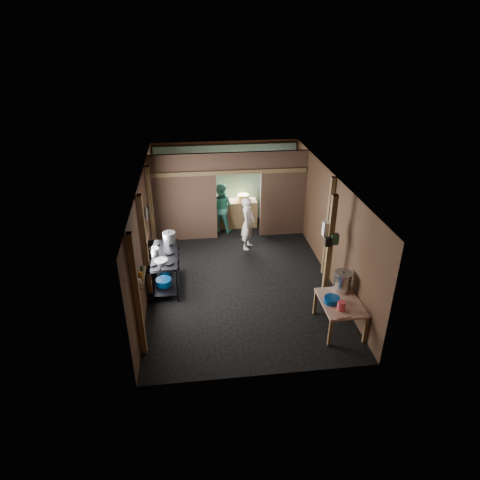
{
  "coord_description": "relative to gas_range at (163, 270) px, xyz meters",
  "views": [
    {
      "loc": [
        -1.07,
        -8.96,
        5.65
      ],
      "look_at": [
        0.0,
        -0.2,
        1.1
      ],
      "focal_mm": 30.76,
      "sensor_mm": 36.0,
      "label": 1
    }
  ],
  "objects": [
    {
      "name": "bag_white",
      "position": [
        3.68,
        -0.9,
        1.33
      ],
      "size": [
        0.22,
        0.15,
        0.32
      ],
      "primitive_type": "cube",
      "color": "white",
      "rests_on": "post_free"
    },
    {
      "name": "ceiling",
      "position": [
        1.88,
        0.32,
        2.15
      ],
      "size": [
        4.5,
        7.0,
        0.0
      ],
      "primitive_type": "cube",
      "color": "black",
      "rests_on": "ground"
    },
    {
      "name": "post_free",
      "position": [
        3.73,
        -0.98,
        0.85
      ],
      "size": [
        0.12,
        0.12,
        2.6
      ],
      "primitive_type": "cube",
      "color": "brown",
      "rests_on": "floor"
    },
    {
      "name": "wall_front",
      "position": [
        1.88,
        -3.18,
        0.85
      ],
      "size": [
        4.5,
        0.0,
        2.6
      ],
      "primitive_type": "cube",
      "color": "#452B16",
      "rests_on": "ground"
    },
    {
      "name": "wall_left",
      "position": [
        -0.37,
        0.32,
        0.85
      ],
      "size": [
        0.0,
        7.0,
        2.6
      ],
      "primitive_type": "cube",
      "color": "#452B16",
      "rests_on": "ground"
    },
    {
      "name": "jar_yellow",
      "position": [
        -0.27,
        -1.78,
        1.01
      ],
      "size": [
        0.08,
        0.08,
        0.1
      ],
      "primitive_type": "cylinder",
      "color": "gold",
      "rests_on": "wall_shelf"
    },
    {
      "name": "post_left_c",
      "position": [
        -0.3,
        1.52,
        0.85
      ],
      "size": [
        0.1,
        0.12,
        2.6
      ],
      "primitive_type": "cube",
      "color": "brown",
      "rests_on": "floor"
    },
    {
      "name": "prep_table",
      "position": [
        3.71,
        -2.02,
        -0.13
      ],
      "size": [
        0.81,
        1.11,
        0.66
      ],
      "primitive_type": null,
      "color": "tan",
      "rests_on": "floor"
    },
    {
      "name": "wall_back",
      "position": [
        1.88,
        3.82,
        0.85
      ],
      "size": [
        4.5,
        0.0,
        2.6
      ],
      "primitive_type": "cube",
      "color": "#452B16",
      "rests_on": "ground"
    },
    {
      "name": "wash_basin",
      "position": [
        3.51,
        -2.02,
        0.26
      ],
      "size": [
        0.36,
        0.36,
        0.12
      ],
      "primitive_type": "cylinder",
      "rotation": [
        0.0,
        0.0,
        0.16
      ],
      "color": "navy",
      "rests_on": "prep_table"
    },
    {
      "name": "pan_lid_small",
      "position": [
        -0.33,
        1.12,
        1.1
      ],
      "size": [
        0.03,
        0.3,
        0.3
      ],
      "primitive_type": "cylinder",
      "rotation": [
        0.0,
        1.57,
        0.0
      ],
      "color": "black",
      "rests_on": "wall_left"
    },
    {
      "name": "turquoise_panel",
      "position": [
        1.88,
        3.76,
        0.8
      ],
      "size": [
        4.4,
        0.06,
        2.5
      ],
      "primitive_type": "cube",
      "color": "#709C99",
      "rests_on": "wall_back"
    },
    {
      "name": "worker_back",
      "position": [
        1.64,
        2.98,
        0.31
      ],
      "size": [
        0.9,
        0.8,
        1.54
      ],
      "primitive_type": "imported",
      "rotation": [
        0.0,
        0.0,
        2.79
      ],
      "color": "#398571",
      "rests_on": "floor"
    },
    {
      "name": "wall_clock",
      "position": [
        2.13,
        3.72,
        1.45
      ],
      "size": [
        0.2,
        0.03,
        0.2
      ],
      "primitive_type": "cylinder",
      "rotation": [
        1.57,
        0.0,
        0.0
      ],
      "color": "white",
      "rests_on": "wall_back"
    },
    {
      "name": "partition_header",
      "position": [
        2.13,
        2.52,
        1.85
      ],
      "size": [
        1.3,
        0.1,
        0.6
      ],
      "primitive_type": "cube",
      "color": "#442D20",
      "rests_on": "wall_back"
    },
    {
      "name": "post_right",
      "position": [
        4.06,
        0.12,
        0.85
      ],
      "size": [
        0.1,
        0.12,
        2.6
      ],
      "primitive_type": "cube",
      "color": "brown",
      "rests_on": "floor"
    },
    {
      "name": "pink_bucket",
      "position": [
        3.61,
        -2.28,
        0.3
      ],
      "size": [
        0.17,
        0.17,
        0.19
      ],
      "primitive_type": "cylinder",
      "rotation": [
        0.0,
        0.0,
        -0.09
      ],
      "color": "#DE424F",
      "rests_on": "prep_table"
    },
    {
      "name": "cross_beam",
      "position": [
        1.88,
        2.47,
        1.6
      ],
      "size": [
        4.4,
        0.12,
        0.12
      ],
      "primitive_type": "cube",
      "color": "brown",
      "rests_on": "wall_left"
    },
    {
      "name": "post_left_a",
      "position": [
        -0.3,
        -2.28,
        0.85
      ],
      "size": [
        0.1,
        0.12,
        2.6
      ],
      "primitive_type": "cube",
      "color": "brown",
      "rests_on": "floor"
    },
    {
      "name": "red_cup",
      "position": [
        1.83,
        3.27,
        0.46
      ],
      "size": [
        0.11,
        0.11,
        0.13
      ],
      "primitive_type": "cylinder",
      "color": "brown",
      "rests_on": "back_counter"
    },
    {
      "name": "jar_white",
      "position": [
        -0.27,
        -2.03,
        1.01
      ],
      "size": [
        0.07,
        0.07,
        0.1
      ],
      "primitive_type": "cylinder",
      "color": "white",
      "rests_on": "wall_shelf"
    },
    {
      "name": "blue_tub_front",
      "position": [
        0.0,
        -0.21,
        -0.2
      ],
      "size": [
        0.38,
        0.38,
        0.15
      ],
      "primitive_type": "cylinder",
      "color": "navy",
      "rests_on": "gas_range"
    },
    {
      "name": "partition_right",
      "position": [
        3.46,
        2.52,
        0.85
      ],
      "size": [
        1.35,
        0.1,
        2.6
      ],
      "primitive_type": "cube",
      "color": "#442D20",
      "rests_on": "floor"
    },
    {
      "name": "floor",
      "position": [
        1.88,
        0.32,
        -0.45
      ],
      "size": [
        4.5,
        7.0,
        0.0
      ],
      "primitive_type": "cube",
      "color": "black",
      "rests_on": "ground"
    },
    {
      "name": "bag_green",
      "position": [
        3.8,
        -1.04,
        1.15
      ],
      "size": [
        0.16,
        0.12,
        0.24
      ],
      "primitive_type": "cube",
      "color": "#234533",
      "rests_on": "post_free"
    },
    {
      "name": "bag_black",
      "position": [
        3.66,
        -1.06,
        1.1
      ],
      "size": [
        0.14,
        0.1,
        0.2
      ],
      "primitive_type": "cube",
      "color": "black",
      "rests_on": "post_free"
    },
    {
      "name": "pan_lid_big",
      "position": [
        -0.33,
        0.72,
        1.2
      ],
      "size": [
        0.03,
        0.34,
        0.34
      ],
      "primitive_type": "cylinder",
      "rotation": [
        0.0,
        1.57,
        0.0
      ],
      "color": "gray",
      "rests_on": "wall_left"
    },
    {
      "name": "wall_right",
      "position": [
        4.13,
        0.32,
        0.85
      ],
      "size": [
        0.0,
        7.0,
        2.6
      ],
      "primitive_type": "cube",
      "color": "#452B16",
      "rests_on": "ground"
    },
    {
      "name": "knife",
      "position": [
        3.56,
        -2.55,
        0.21
      ],
      "size": [
        0.3,
        0.09,
        0.01
      ],
      "primitive_type": "cube",
      "rotation": [
        0.0,
        0.0,
        0.18
      ],
      "color": "silver",
      "rests_on": "prep_table"
    },
    {
      "name": "post_left_b",
      "position": [
        -0.3,
        -0.48,
        0.85
      ],
      "size": [
        0.1,
        0.12,
        2.6
      ],
      "primitive_type": "cube",
      "color": "brown",
      "rests_on": "floor"
    },
    {
      "name": "wall_shelf",
      "position": [
        -0.27,
        -1.78,
        0.95
      ],
      "size": [
        0.14,
        0.8,
        0.03
      ],
      "primitive_type": "cube",
      "color": "brown",
      "rests_on": "wall_left"
    },
    {
      "name": "frying_pan",
      "position": [
        0.0,
        -0.38,
        0.48
      ],
      "size": [
        0.34,
        0.55,
        0.07
      ],
      "primitive_type": null,
      "rotation": [
        0.0,
        0.0,
        0.05
      ],
      "color": "gray",
      "rests_on": "gas_range"
    },
    {
      "name": "stove_pot_large",
      "position": [
        0.17,
        0.53,
        0.59
      ],
      "size": [
        0.38,
        0.38,
        0.32
      ],
      "primitive_type": null,
      "rotation": [
        0.0,
        0.0,
        0.22
      ],
      "color": "silver",
      "rests_on": "gas_range"
    },
    {
      "name": "stove_pot_med",
      "position": [
        -0.17,
        -0.03,
        0.54
      ],
      "size": [
        0.27,
        0.27,
        0.21
      ],
      "primitive_type": null,
      "rotation": [
        0.0,
        0.0,
        -0.2
      ],
      "color": "silver",
      "rests_on": "gas_range"
    },
    {
      "name": "back_counter",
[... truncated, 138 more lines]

